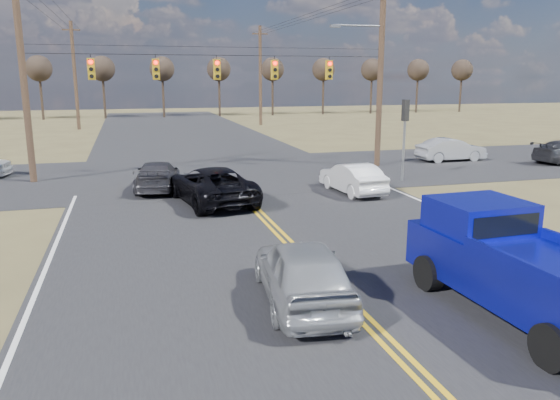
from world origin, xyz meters
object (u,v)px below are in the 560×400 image
object	(u,v)px
pickup_truck	(518,266)
silver_suv	(302,271)
dgrey_car_queue	(157,176)
cross_car_east_near	(451,150)
white_car_queue	(352,178)
black_suv	(212,185)

from	to	relation	value
pickup_truck	silver_suv	xyz separation A→B (m)	(-4.18, 1.75, -0.33)
dgrey_car_queue	cross_car_east_near	bearing A→B (deg)	-158.72
pickup_truck	dgrey_car_queue	size ratio (longest dim) A/B	1.35
pickup_truck	white_car_queue	world-z (taller)	pickup_truck
dgrey_car_queue	cross_car_east_near	xyz separation A→B (m)	(17.45, 4.06, 0.04)
silver_suv	white_car_queue	size ratio (longest dim) A/B	1.09
white_car_queue	dgrey_car_queue	xyz separation A→B (m)	(-8.12, 2.93, -0.02)
dgrey_car_queue	cross_car_east_near	world-z (taller)	cross_car_east_near
dgrey_car_queue	black_suv	bearing A→B (deg)	128.76
pickup_truck	black_suv	bearing A→B (deg)	108.62
pickup_truck	black_suv	size ratio (longest dim) A/B	1.12
pickup_truck	dgrey_car_queue	bearing A→B (deg)	110.80
pickup_truck	cross_car_east_near	distance (m)	22.29
cross_car_east_near	pickup_truck	bearing A→B (deg)	149.97
white_car_queue	silver_suv	bearing A→B (deg)	57.45
silver_suv	cross_car_east_near	distance (m)	23.24
pickup_truck	dgrey_car_queue	world-z (taller)	pickup_truck
silver_suv	white_car_queue	bearing A→B (deg)	-112.10
silver_suv	black_suv	distance (m)	10.37
white_car_queue	cross_car_east_near	distance (m)	11.66
dgrey_car_queue	cross_car_east_near	distance (m)	17.92
white_car_queue	dgrey_car_queue	world-z (taller)	white_car_queue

